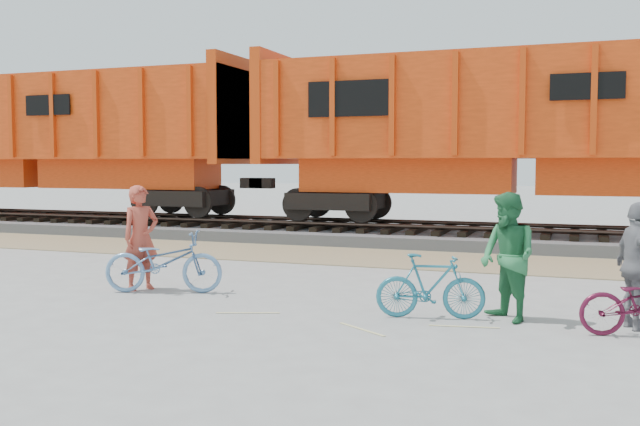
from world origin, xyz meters
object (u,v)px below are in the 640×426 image
Objects in this scene: person_solo at (141,238)px; person_man at (508,257)px; hopper_car_left at (48,136)px; bicycle_teal at (430,286)px; person_woman at (637,266)px; bicycle_blue at (164,262)px; hopper_car_center at (527,128)px.

person_man is (5.99, -0.33, -0.01)m from person_solo.
person_solo is at bearing -42.66° from hopper_car_left.
person_woman is (2.59, 0.27, 0.37)m from bicycle_teal.
person_woman is at bearing -96.05° from bicycle_teal.
person_solo is (9.45, -8.71, -2.13)m from hopper_car_left.
person_woman is at bearing -109.25° from bicycle_blue.
hopper_car_center is at bearing 140.79° from person_man.
person_man is at bearing -65.21° from person_solo.
hopper_car_center reaches higher than bicycle_blue.
bicycle_teal is 5.03m from person_solo.
hopper_car_left is 19.37m from person_woman.
hopper_car_left reaches higher than bicycle_blue.
person_man reaches higher than bicycle_teal.
hopper_car_center is 9.47× the size of bicycle_teal.
bicycle_blue is 5.50m from person_man.
person_solo reaches higher than person_man.
hopper_car_left is 1.00× the size of hopper_car_center.
hopper_car_center is 9.61m from bicycle_teal.
person_solo is (-5.55, -8.71, -2.13)m from hopper_car_center.
hopper_car_left reaches higher than person_solo.
bicycle_blue is at bearing -119.81° from hopper_car_center.
person_solo is 1.07× the size of person_woman.
person_man is at bearing -30.37° from hopper_car_left.
person_woman is at bearing -27.78° from hopper_car_left.
bicycle_teal is at bearing -32.63° from hopper_car_left.
bicycle_teal is 1.10m from person_man.
person_solo is (-0.50, 0.10, 0.37)m from bicycle_blue.
hopper_car_left is 8.60× the size of person_woman.
hopper_car_center is 8.01× the size of person_solo.
bicycle_teal is 0.85× the size of person_solo.
person_solo is at bearing -135.18° from person_man.
person_solo is 6.00m from person_man.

